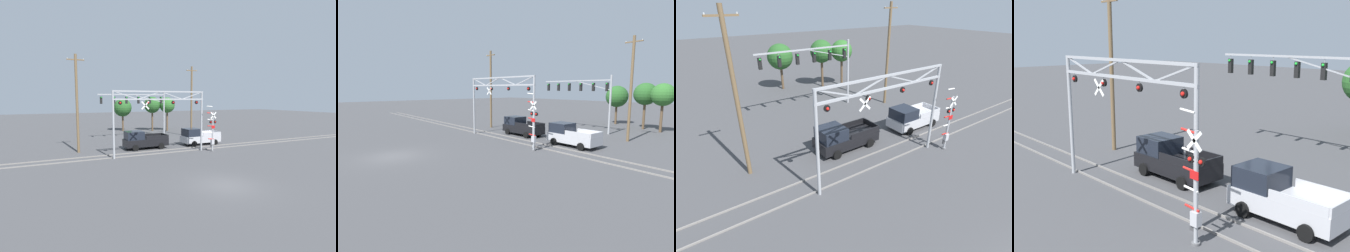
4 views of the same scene
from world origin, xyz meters
The scene contains 13 objects.
ground_plane centered at (0.00, 0.00, 0.00)m, with size 200.00×200.00×0.00m, color #424244.
rail_track_near centered at (0.00, 11.44, 0.05)m, with size 80.00×0.08×0.10m, color gray.
rail_track_far centered at (0.00, 12.87, 0.05)m, with size 80.00×0.08×0.10m, color gray.
crossing_gantry centered at (-0.01, 11.15, 4.75)m, with size 10.29×0.26×6.73m.
crossing_signal_mast centered at (5.91, 10.25, 2.13)m, with size 1.28×0.35×5.14m.
traffic_signal_span centered at (2.62, 23.40, 5.11)m, with size 10.31×0.39×7.12m.
pickup_truck_lead centered at (-0.69, 14.94, 1.01)m, with size 5.14×2.34×2.14m.
pickup_truck_following centered at (6.75, 14.58, 1.01)m, with size 4.99×2.34×2.14m.
utility_pole_left centered at (-7.87, 15.82, 5.48)m, with size 1.80×0.28×10.65m.
utility_pole_right centered at (9.37, 20.92, 5.53)m, with size 1.80×0.28×10.77m.
background_tree_beyond_span centered at (6.79, 30.79, 4.74)m, with size 2.99×2.99×6.28m.
background_tree_far_left_verge centered at (9.33, 29.75, 4.70)m, with size 2.84×2.84×6.17m.
background_tree_far_right_verge centered at (1.78, 32.85, 4.28)m, with size 3.29×3.29×5.94m.
Camera 2 is at (21.94, -6.31, 5.53)m, focal length 28.00 mm.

